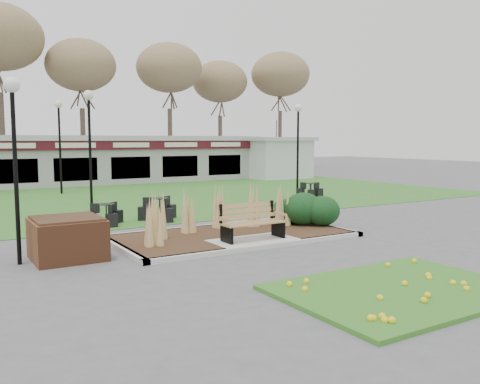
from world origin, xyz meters
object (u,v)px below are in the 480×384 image
lamp_post_mid_right (59,126)px  bistro_set_a (160,213)px  park_bench (251,221)px  lamp_post_near_left (14,129)px  brick_planter (67,238)px  lamp_post_far_right (298,130)px  patio_umbrella (276,152)px  lamp_post_mid_left (89,123)px  bistro_set_b (106,218)px  bistro_set_c (310,193)px  service_hut (278,157)px  food_pavilion (70,160)px

lamp_post_mid_right → bistro_set_a: 10.69m
park_bench → lamp_post_near_left: bearing=171.7°
brick_planter → lamp_post_far_right: bearing=30.6°
patio_umbrella → lamp_post_mid_left: bearing=-148.1°
lamp_post_mid_right → bistro_set_b: (-0.81, -10.20, -3.08)m
lamp_post_near_left → bistro_set_a: 6.80m
bistro_set_c → lamp_post_near_left: bearing=-153.9°
lamp_post_mid_right → service_hut: bearing=10.6°
service_hut → bistro_set_c: bearing=-118.3°
lamp_post_far_right → brick_planter: bearing=-149.4°
park_bench → brick_planter: bearing=170.3°
bistro_set_c → food_pavilion: bearing=122.2°
lamp_post_far_right → bistro_set_a: (-8.07, -3.06, -2.86)m
brick_planter → park_bench: bearing=-9.7°
lamp_post_mid_right → patio_umbrella: size_ratio=1.54×
bistro_set_b → patio_umbrella: bearing=39.6°
bistro_set_a → food_pavilion: bearing=87.9°
lamp_post_far_right → bistro_set_c: 2.95m
bistro_set_a → lamp_post_mid_left: bearing=110.4°
bistro_set_a → patio_umbrella: patio_umbrella is taller
park_bench → lamp_post_far_right: 11.14m
brick_planter → food_pavilion: (4.40, 18.96, 1.00)m
lamp_post_mid_left → lamp_post_mid_right: bearing=87.2°
service_hut → bistro_set_a: bearing=-137.2°
food_pavilion → bistro_set_b: (-2.33, -14.96, -1.24)m
park_bench → bistro_set_c: 10.70m
lamp_post_mid_left → bistro_set_c: size_ratio=3.58×
brick_planter → patio_umbrella: size_ratio=0.51×
patio_umbrella → brick_planter: bearing=-136.3°
brick_planter → lamp_post_mid_left: 8.40m
lamp_post_mid_left → patio_umbrella: lamp_post_mid_left is taller
brick_planter → bistro_set_b: 4.51m
food_pavilion → bistro_set_a: bearing=-92.1°
park_bench → service_hut: bearing=52.7°
lamp_post_far_right → patio_umbrella: size_ratio=1.44×
bistro_set_b → bistro_set_c: bearing=13.9°
park_bench → bistro_set_c: park_bench is taller
service_hut → bistro_set_b: (-15.83, -13.00, -1.21)m
bistro_set_b → lamp_post_mid_left: bearing=82.1°
lamp_post_near_left → park_bench: bearing=-8.3°
bistro_set_c → bistro_set_a: bearing=-163.3°
park_bench → bistro_set_a: park_bench is taller
service_hut → lamp_post_far_right: 11.72m
brick_planter → service_hut: bearing=43.5°
park_bench → bistro_set_b: size_ratio=1.38×
park_bench → service_hut: service_hut is taller
lamp_post_near_left → lamp_post_mid_left: 8.28m
lamp_post_mid_right → bistro_set_c: bearing=-39.4°
service_hut → lamp_post_near_left: bearing=-138.1°
lamp_post_near_left → patio_umbrella: size_ratio=1.34×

